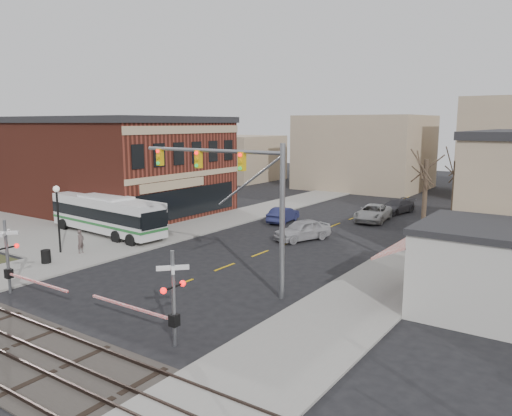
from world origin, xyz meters
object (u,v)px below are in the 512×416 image
(traffic_signal_mast, at_px, (240,186))
(trash_bin, at_px, (46,256))
(car_c, at_px, (373,213))
(transit_bus, at_px, (107,214))
(car_d, at_px, (396,206))
(car_a, at_px, (302,230))
(car_b, at_px, (283,215))
(rr_crossing_east, at_px, (166,298))
(pedestrian_far, at_px, (130,227))
(pedestrian_near, at_px, (81,242))
(street_lamp, at_px, (57,205))
(rr_crossing_west, at_px, (12,259))

(traffic_signal_mast, relative_size, trash_bin, 11.19)
(car_c, bearing_deg, transit_bus, -137.64)
(traffic_signal_mast, xyz_separation_m, car_d, (-0.76, 27.65, -5.02))
(car_a, xyz_separation_m, car_b, (-4.90, 5.20, -0.10))
(car_a, relative_size, car_c, 0.86)
(rr_crossing_east, bearing_deg, pedestrian_far, 142.73)
(trash_bin, bearing_deg, car_c, 65.23)
(transit_bus, height_order, trash_bin, transit_bus)
(pedestrian_near, bearing_deg, street_lamp, 104.78)
(transit_bus, relative_size, rr_crossing_east, 2.16)
(car_c, height_order, pedestrian_far, pedestrian_far)
(rr_crossing_east, bearing_deg, pedestrian_near, 155.39)
(rr_crossing_west, xyz_separation_m, car_a, (6.40, 19.64, -1.17))
(traffic_signal_mast, distance_m, street_lamp, 14.90)
(street_lamp, xyz_separation_m, car_a, (11.81, 13.19, -2.62))
(traffic_signal_mast, bearing_deg, car_a, 103.40)
(car_a, bearing_deg, pedestrian_near, -107.47)
(car_b, bearing_deg, transit_bus, 47.60)
(traffic_signal_mast, bearing_deg, pedestrian_near, -178.15)
(car_c, height_order, pedestrian_near, pedestrian_near)
(traffic_signal_mast, bearing_deg, transit_bus, 164.63)
(rr_crossing_east, bearing_deg, car_d, 93.82)
(rr_crossing_east, bearing_deg, car_c, 95.32)
(trash_bin, distance_m, car_c, 28.33)
(car_d, bearing_deg, pedestrian_far, -107.03)
(rr_crossing_east, height_order, car_b, rr_crossing_east)
(car_b, height_order, car_c, car_c)
(traffic_signal_mast, height_order, trash_bin, traffic_signal_mast)
(transit_bus, distance_m, pedestrian_far, 2.77)
(street_lamp, bearing_deg, rr_crossing_west, -49.99)
(transit_bus, distance_m, street_lamp, 6.33)
(street_lamp, height_order, car_a, street_lamp)
(car_b, bearing_deg, rr_crossing_west, 79.50)
(rr_crossing_east, bearing_deg, traffic_signal_mast, 102.19)
(traffic_signal_mast, bearing_deg, car_c, 93.06)
(car_b, xyz_separation_m, car_d, (7.01, 10.40, -0.01))
(car_d, distance_m, pedestrian_near, 30.77)
(traffic_signal_mast, bearing_deg, trash_bin, -165.97)
(trash_bin, xyz_separation_m, car_b, (5.29, 20.52, 0.16))
(rr_crossing_west, relative_size, pedestrian_far, 3.35)
(rr_crossing_east, bearing_deg, trash_bin, 164.74)
(transit_bus, xyz_separation_m, car_c, (15.55, 17.85, -0.98))
(car_d, bearing_deg, pedestrian_near, -101.07)
(car_a, height_order, pedestrian_near, pedestrian_near)
(rr_crossing_east, relative_size, street_lamp, 1.20)
(pedestrian_near, bearing_deg, car_c, -40.80)
(rr_crossing_east, xyz_separation_m, street_lamp, (-16.25, 6.13, 1.45))
(traffic_signal_mast, xyz_separation_m, car_b, (-7.78, 17.25, -5.01))
(traffic_signal_mast, relative_size, pedestrian_near, 5.89)
(car_b, bearing_deg, traffic_signal_mast, 107.20)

